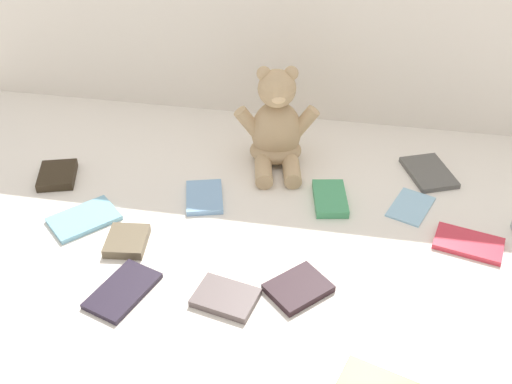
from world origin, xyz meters
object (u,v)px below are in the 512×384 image
(book_case_9, at_px, (411,206))
(book_case_3, at_px, (57,175))
(book_case_2, at_px, (84,219))
(book_case_10, at_px, (204,197))
(book_case_5, at_px, (429,173))
(book_case_11, at_px, (226,297))
(book_case_0, at_px, (123,291))
(book_case_8, at_px, (330,199))
(book_case_1, at_px, (298,288))
(book_case_4, at_px, (469,243))
(book_case_12, at_px, (127,241))
(teddy_bear, at_px, (277,129))

(book_case_9, bearing_deg, book_case_3, 23.26)
(book_case_2, relative_size, book_case_10, 1.19)
(book_case_5, xyz_separation_m, book_case_11, (-0.39, -0.48, 0.00))
(book_case_0, distance_m, book_case_11, 0.19)
(book_case_8, bearing_deg, book_case_0, -146.66)
(book_case_1, relative_size, book_case_4, 0.82)
(book_case_10, distance_m, book_case_12, 0.21)
(book_case_4, relative_size, book_case_10, 1.16)
(book_case_0, xyz_separation_m, book_case_9, (0.54, 0.36, -0.00))
(teddy_bear, xyz_separation_m, book_case_4, (0.44, -0.24, -0.09))
(teddy_bear, relative_size, book_case_9, 2.09)
(teddy_bear, relative_size, book_case_5, 1.79)
(book_case_0, distance_m, book_case_3, 0.43)
(book_case_3, bearing_deg, teddy_bear, 1.46)
(book_case_1, height_order, book_case_3, book_case_3)
(book_case_0, bearing_deg, book_case_3, -30.06)
(book_case_10, bearing_deg, book_case_2, 11.38)
(book_case_5, distance_m, book_case_10, 0.54)
(book_case_1, xyz_separation_m, book_case_4, (0.33, 0.19, -0.00))
(teddy_bear, relative_size, book_case_10, 2.10)
(book_case_2, xyz_separation_m, book_case_12, (0.12, -0.06, 0.00))
(book_case_2, bearing_deg, book_case_10, 69.95)
(book_case_4, bearing_deg, book_case_3, 99.14)
(book_case_9, xyz_separation_m, book_case_10, (-0.46, -0.05, 0.00))
(book_case_1, xyz_separation_m, book_case_9, (0.21, 0.30, -0.00))
(book_case_4, xyz_separation_m, book_case_12, (-0.69, -0.12, 0.00))
(teddy_bear, relative_size, book_case_12, 2.67)
(book_case_0, xyz_separation_m, book_case_3, (-0.28, 0.32, 0.00))
(teddy_bear, xyz_separation_m, book_case_1, (0.11, -0.43, -0.08))
(book_case_2, relative_size, book_case_4, 1.03)
(book_case_1, relative_size, book_case_2, 0.79)
(book_case_4, bearing_deg, book_case_10, 98.04)
(book_case_1, bearing_deg, book_case_11, 64.06)
(book_case_3, bearing_deg, book_case_0, -66.28)
(book_case_9, xyz_separation_m, book_case_11, (-0.34, -0.34, 0.00))
(book_case_5, bearing_deg, book_case_9, -130.55)
(book_case_2, relative_size, book_case_3, 1.32)
(teddy_bear, height_order, book_case_5, teddy_bear)
(book_case_2, relative_size, book_case_12, 1.52)
(book_case_5, xyz_separation_m, book_case_8, (-0.22, -0.15, 0.00))
(book_case_2, xyz_separation_m, book_case_11, (0.35, -0.17, 0.00))
(book_case_5, xyz_separation_m, book_case_10, (-0.50, -0.19, 0.00))
(book_case_0, height_order, book_case_5, book_case_5)
(book_case_4, relative_size, book_case_12, 1.47)
(book_case_8, bearing_deg, book_case_9, -7.06)
(teddy_bear, distance_m, book_case_5, 0.38)
(book_case_2, bearing_deg, book_case_0, -6.96)
(book_case_0, bearing_deg, book_case_8, -116.92)
(book_case_4, xyz_separation_m, book_case_5, (-0.07, 0.24, 0.00))
(book_case_3, bearing_deg, book_case_9, -14.68)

